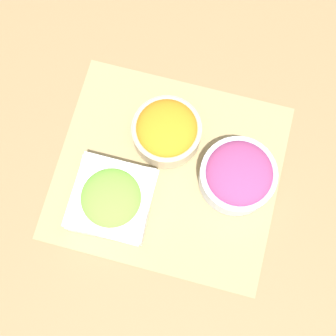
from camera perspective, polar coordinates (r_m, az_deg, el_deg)
The scene contains 5 objects.
ground_plane at distance 1.00m, azimuth -0.00°, elevation -0.47°, with size 3.00×3.00×0.00m, color olive.
placemat at distance 1.00m, azimuth -0.00°, elevation -0.44°, with size 0.47×0.42×0.00m.
carrot_bowl at distance 0.98m, azimuth -0.15°, elevation 4.59°, with size 0.15×0.15×0.08m.
lettuce_bowl at distance 0.96m, azimuth -6.84°, elevation -3.80°, with size 0.16×0.16×0.07m.
onion_bowl at distance 0.96m, azimuth 8.52°, elevation -0.87°, with size 0.16×0.16×0.09m.
Camera 1 is at (-0.06, 0.23, 0.98)m, focal length 50.00 mm.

